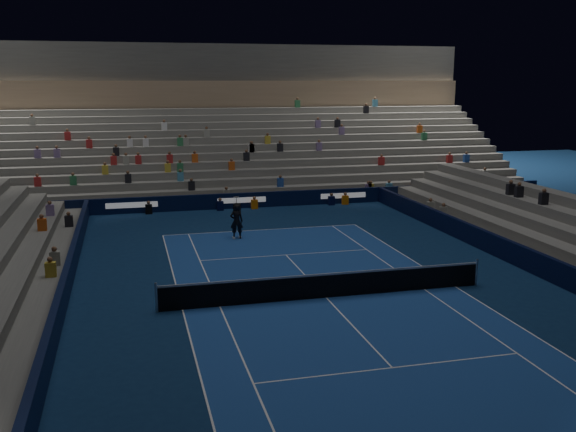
% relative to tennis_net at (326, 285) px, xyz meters
% --- Properties ---
extents(ground, '(90.00, 90.00, 0.00)m').
position_rel_tennis_net_xyz_m(ground, '(0.00, 0.00, -0.50)').
color(ground, '#0B2346').
rests_on(ground, ground).
extents(court_surface, '(10.97, 23.77, 0.01)m').
position_rel_tennis_net_xyz_m(court_surface, '(0.00, 0.00, -0.50)').
color(court_surface, navy).
rests_on(court_surface, ground).
extents(sponsor_barrier_far, '(44.00, 0.25, 1.00)m').
position_rel_tennis_net_xyz_m(sponsor_barrier_far, '(0.00, 18.50, -0.00)').
color(sponsor_barrier_far, black).
rests_on(sponsor_barrier_far, ground).
extents(sponsor_barrier_east, '(0.25, 37.00, 1.00)m').
position_rel_tennis_net_xyz_m(sponsor_barrier_east, '(9.70, 0.00, -0.00)').
color(sponsor_barrier_east, black).
rests_on(sponsor_barrier_east, ground).
extents(sponsor_barrier_west, '(0.25, 37.00, 1.00)m').
position_rel_tennis_net_xyz_m(sponsor_barrier_west, '(-9.70, 0.00, -0.00)').
color(sponsor_barrier_west, black).
rests_on(sponsor_barrier_west, ground).
extents(grandstand_main, '(44.00, 15.20, 11.20)m').
position_rel_tennis_net_xyz_m(grandstand_main, '(0.00, 27.90, 2.87)').
color(grandstand_main, slate).
rests_on(grandstand_main, ground).
extents(tennis_net, '(12.90, 0.10, 1.10)m').
position_rel_tennis_net_xyz_m(tennis_net, '(0.00, 0.00, 0.00)').
color(tennis_net, '#B2B2B7').
rests_on(tennis_net, ground).
extents(tennis_player, '(0.73, 0.54, 1.85)m').
position_rel_tennis_net_xyz_m(tennis_player, '(-1.71, 10.29, 0.42)').
color(tennis_player, black).
rests_on(tennis_player, ground).
extents(broadcast_camera, '(0.56, 0.92, 0.54)m').
position_rel_tennis_net_xyz_m(broadcast_camera, '(-0.50, 17.27, -0.22)').
color(broadcast_camera, black).
rests_on(broadcast_camera, ground).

